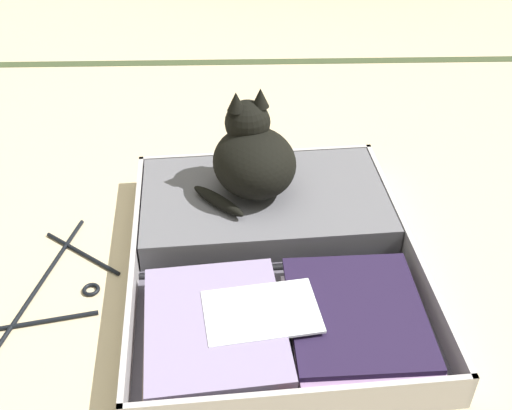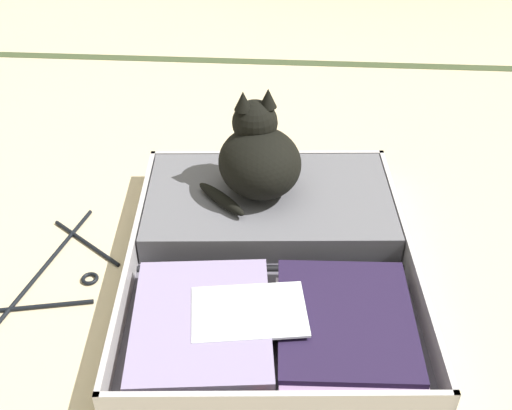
% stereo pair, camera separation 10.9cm
% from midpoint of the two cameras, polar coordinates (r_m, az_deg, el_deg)
% --- Properties ---
extents(ground_plane, '(10.00, 10.00, 0.00)m').
position_cam_midpoint_polar(ground_plane, '(1.56, -3.62, -4.40)').
color(ground_plane, '#CAB68F').
extents(tatami_border, '(4.80, 0.05, 0.00)m').
position_cam_midpoint_polar(tatami_border, '(2.51, -3.01, 12.97)').
color(tatami_border, '#384529').
rests_on(tatami_border, ground_plane).
extents(open_suitcase, '(0.72, 0.86, 0.09)m').
position_cam_midpoint_polar(open_suitcase, '(1.50, -0.80, -4.23)').
color(open_suitcase, '#B5B0B1').
rests_on(open_suitcase, ground_plane).
extents(black_cat, '(0.30, 0.29, 0.26)m').
position_cam_midpoint_polar(black_cat, '(1.56, -2.37, 4.42)').
color(black_cat, black).
rests_on(black_cat, open_suitcase).
extents(clothes_hanger, '(0.28, 0.46, 0.01)m').
position_cam_midpoint_polar(clothes_hanger, '(1.55, -19.72, -6.96)').
color(clothes_hanger, black).
rests_on(clothes_hanger, ground_plane).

